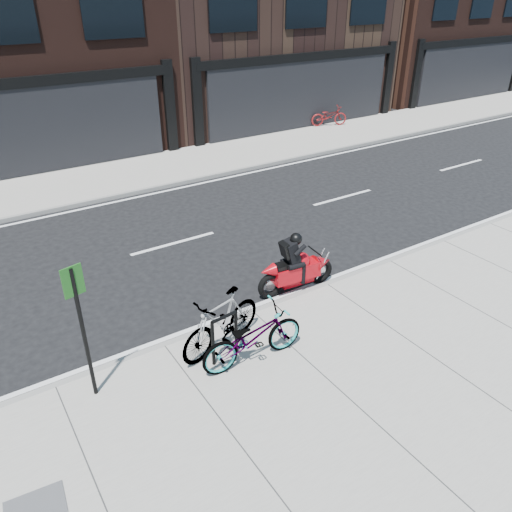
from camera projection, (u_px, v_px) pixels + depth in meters
ground at (209, 276)px, 11.88m from camera, size 120.00×120.00×0.00m
sidewalk_near at (353, 405)px, 8.18m from camera, size 60.00×6.00×0.13m
sidewalk_far at (105, 179)px, 17.55m from camera, size 60.00×3.50×0.13m
bike_rack at (225, 334)px, 8.83m from camera, size 0.57×0.12×0.95m
bicycle_front at (253, 337)px, 8.80m from camera, size 2.01×0.78×1.04m
bicycle_rear at (221, 322)px, 9.11m from camera, size 1.99×1.03×1.15m
motorcycle at (300, 266)px, 11.11m from camera, size 1.94×0.56×1.45m
bicycle_far at (329, 116)px, 23.59m from camera, size 1.83×1.17×0.91m
sign_post at (81, 322)px, 7.63m from camera, size 0.33×0.09×2.44m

